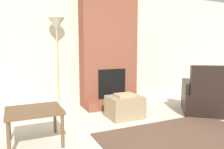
{
  "coord_description": "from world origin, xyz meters",
  "views": [
    {
      "loc": [
        -1.98,
        -1.8,
        1.3
      ],
      "look_at": [
        0.0,
        2.49,
        0.71
      ],
      "focal_mm": 35.0,
      "sensor_mm": 36.0,
      "label": 1
    }
  ],
  "objects_px": {
    "ottoman": "(125,107)",
    "floor_lamp_left": "(57,31)",
    "armchair": "(205,98)",
    "side_table": "(34,113)"
  },
  "relations": [
    {
      "from": "ottoman",
      "to": "floor_lamp_left",
      "type": "xyz_separation_m",
      "value": [
        -1.03,
        0.93,
        1.42
      ]
    },
    {
      "from": "side_table",
      "to": "armchair",
      "type": "bearing_deg",
      "value": 1.19
    },
    {
      "from": "ottoman",
      "to": "floor_lamp_left",
      "type": "bearing_deg",
      "value": 137.84
    },
    {
      "from": "armchair",
      "to": "ottoman",
      "type": "bearing_deg",
      "value": 23.61
    },
    {
      "from": "side_table",
      "to": "floor_lamp_left",
      "type": "bearing_deg",
      "value": 66.83
    },
    {
      "from": "ottoman",
      "to": "side_table",
      "type": "height_order",
      "value": "side_table"
    },
    {
      "from": "ottoman",
      "to": "floor_lamp_left",
      "type": "relative_size",
      "value": 0.33
    },
    {
      "from": "ottoman",
      "to": "side_table",
      "type": "xyz_separation_m",
      "value": [
        -1.62,
        -0.46,
        0.21
      ]
    },
    {
      "from": "ottoman",
      "to": "floor_lamp_left",
      "type": "distance_m",
      "value": 1.98
    },
    {
      "from": "ottoman",
      "to": "armchair",
      "type": "relative_size",
      "value": 0.51
    }
  ]
}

